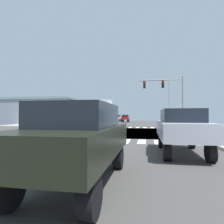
# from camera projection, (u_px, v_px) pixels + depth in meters

# --- Properties ---
(ground) EXTENTS (90.00, 90.00, 0.05)m
(ground) POSITION_uv_depth(u_px,v_px,m) (112.00, 132.00, 19.67)
(ground) COLOR #413F3D
(sidewalk_corner_ne) EXTENTS (12.00, 12.00, 0.14)m
(sidewalk_corner_ne) POSITION_uv_depth(u_px,v_px,m) (210.00, 126.00, 29.11)
(sidewalk_corner_ne) COLOR #B2ADA3
(sidewalk_corner_ne) RESTS_ON ground
(sidewalk_corner_nw) EXTENTS (12.00, 12.00, 0.14)m
(sidewalk_corner_nw) POSITION_uv_depth(u_px,v_px,m) (52.00, 125.00, 33.83)
(sidewalk_corner_nw) COLOR #ACA79E
(sidewalk_corner_nw) RESTS_ON ground
(crosswalk_near) EXTENTS (13.50, 2.00, 0.01)m
(crosswalk_near) POSITION_uv_depth(u_px,v_px,m) (88.00, 140.00, 12.54)
(crosswalk_near) COLOR white
(crosswalk_near) RESTS_ON ground
(crosswalk_far) EXTENTS (13.50, 2.00, 0.01)m
(crosswalk_far) POSITION_uv_depth(u_px,v_px,m) (120.00, 127.00, 26.89)
(crosswalk_far) COLOR white
(crosswalk_far) RESTS_ON ground
(traffic_signal_mast) EXTENTS (5.80, 0.55, 6.84)m
(traffic_signal_mast) POSITION_uv_depth(u_px,v_px,m) (166.00, 90.00, 25.81)
(traffic_signal_mast) COLOR gray
(traffic_signal_mast) RESTS_ON ground
(street_lamp) EXTENTS (1.78, 0.32, 8.04)m
(street_lamp) POSITION_uv_depth(u_px,v_px,m) (168.00, 99.00, 36.53)
(street_lamp) COLOR gray
(street_lamp) RESTS_ON ground
(bank_building) EXTENTS (15.80, 8.89, 4.92)m
(bank_building) POSITION_uv_depth(u_px,v_px,m) (43.00, 111.00, 37.29)
(bank_building) COLOR gray
(bank_building) RESTS_ON ground
(sedan_nearside_1) EXTENTS (1.80, 4.30, 1.88)m
(sedan_nearside_1) POSITION_uv_depth(u_px,v_px,m) (79.00, 136.00, 4.55)
(sedan_nearside_1) COLOR black
(sedan_nearside_1) RESTS_ON ground
(sedan_crossing_2) EXTENTS (1.80, 4.30, 1.88)m
(sedan_crossing_2) POSITION_uv_depth(u_px,v_px,m) (118.00, 118.00, 56.29)
(sedan_crossing_2) COLOR black
(sedan_crossing_2) RESTS_ON ground
(sedan_trailing_4) EXTENTS (1.80, 4.30, 1.88)m
(sedan_trailing_4) POSITION_uv_depth(u_px,v_px,m) (181.00, 127.00, 8.14)
(sedan_trailing_4) COLOR black
(sedan_trailing_4) RESTS_ON ground
(sedan_middle_5) EXTENTS (1.80, 4.30, 1.88)m
(sedan_middle_5) POSITION_uv_depth(u_px,v_px,m) (125.00, 118.00, 49.73)
(sedan_middle_5) COLOR black
(sedan_middle_5) RESTS_ON ground
(box_truck_outer_1) EXTENTS (2.40, 7.20, 4.85)m
(box_truck_outer_1) POSITION_uv_depth(u_px,v_px,m) (104.00, 111.00, 38.57)
(box_truck_outer_1) COLOR black
(box_truck_outer_1) RESTS_ON ground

